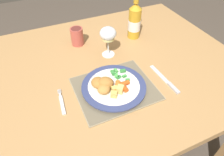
{
  "coord_description": "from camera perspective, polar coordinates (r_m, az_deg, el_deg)",
  "views": [
    {
      "loc": [
        -0.24,
        -0.69,
        1.36
      ],
      "look_at": [
        0.02,
        -0.13,
        0.78
      ],
      "focal_mm": 32.0,
      "sensor_mm": 36.0,
      "label": 1
    }
  ],
  "objects": [
    {
      "name": "ground_plane",
      "position": [
        1.55,
        -2.67,
        -18.46
      ],
      "size": [
        6.0,
        6.0,
        0.0
      ],
      "primitive_type": "plane",
      "color": "#4C4238"
    },
    {
      "name": "dining_table",
      "position": [
        1.01,
        -3.87,
        -0.54
      ],
      "size": [
        1.42,
        1.01,
        0.74
      ],
      "color": "#AD7F4C",
      "rests_on": "ground"
    },
    {
      "name": "placemat",
      "position": [
        0.86,
        0.82,
        -3.04
      ],
      "size": [
        0.33,
        0.28,
        0.01
      ],
      "color": "gray",
      "rests_on": "dining_table"
    },
    {
      "name": "dinner_plate",
      "position": [
        0.84,
        0.52,
        -2.55
      ],
      "size": [
        0.27,
        0.27,
        0.02
      ],
      "color": "white",
      "rests_on": "placemat"
    },
    {
      "name": "breaded_croquettes",
      "position": [
        0.82,
        -2.42,
        -1.64
      ],
      "size": [
        0.1,
        0.11,
        0.05
      ],
      "color": "#A87033",
      "rests_on": "dinner_plate"
    },
    {
      "name": "green_beans_pile",
      "position": [
        0.88,
        1.91,
        1.07
      ],
      "size": [
        0.07,
        0.09,
        0.01
      ],
      "color": "#4CA84C",
      "rests_on": "dinner_plate"
    },
    {
      "name": "glazed_carrots",
      "position": [
        0.82,
        2.47,
        -2.5
      ],
      "size": [
        0.08,
        0.07,
        0.02
      ],
      "color": "#CC5119",
      "rests_on": "dinner_plate"
    },
    {
      "name": "fork",
      "position": [
        0.83,
        -14.13,
        -6.96
      ],
      "size": [
        0.03,
        0.14,
        0.01
      ],
      "color": "silver",
      "rests_on": "dining_table"
    },
    {
      "name": "table_knife",
      "position": [
        0.92,
        15.33,
        -0.88
      ],
      "size": [
        0.02,
        0.2,
        0.01
      ],
      "color": "silver",
      "rests_on": "dining_table"
    },
    {
      "name": "wine_glass",
      "position": [
        0.98,
        -1.15,
        12.24
      ],
      "size": [
        0.08,
        0.08,
        0.16
      ],
      "color": "silver",
      "rests_on": "dining_table"
    },
    {
      "name": "bottle",
      "position": [
        1.15,
        6.47,
        15.95
      ],
      "size": [
        0.07,
        0.07,
        0.27
      ],
      "color": "gold",
      "rests_on": "dining_table"
    },
    {
      "name": "roast_potatoes",
      "position": [
        0.8,
        1.56,
        -3.6
      ],
      "size": [
        0.07,
        0.05,
        0.03
      ],
      "color": "#DBB256",
      "rests_on": "dinner_plate"
    },
    {
      "name": "drinking_cup",
      "position": [
        1.11,
        -9.95,
        11.7
      ],
      "size": [
        0.07,
        0.07,
        0.1
      ],
      "color": "#B24C42",
      "rests_on": "dining_table"
    }
  ]
}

